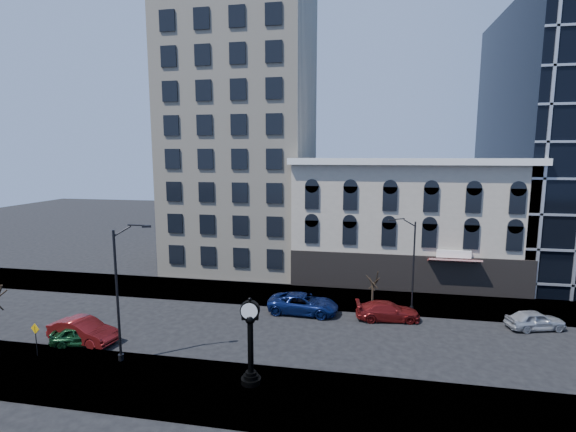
% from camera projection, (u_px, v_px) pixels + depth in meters
% --- Properties ---
extents(ground, '(160.00, 160.00, 0.00)m').
position_uv_depth(ground, '(251.00, 330.00, 30.65)').
color(ground, black).
rests_on(ground, ground).
extents(sidewalk_far, '(160.00, 6.00, 0.12)m').
position_uv_depth(sidewalk_far, '(275.00, 294.00, 38.42)').
color(sidewalk_far, gray).
rests_on(sidewalk_far, ground).
extents(sidewalk_near, '(160.00, 6.00, 0.12)m').
position_uv_depth(sidewalk_near, '(212.00, 389.00, 22.86)').
color(sidewalk_near, gray).
rests_on(sidewalk_near, ground).
extents(cream_tower, '(15.90, 15.40, 42.50)m').
position_uv_depth(cream_tower, '(242.00, 97.00, 47.31)').
color(cream_tower, beige).
rests_on(cream_tower, ground).
extents(victorian_row, '(22.60, 11.19, 12.50)m').
position_uv_depth(victorian_row, '(404.00, 221.00, 43.04)').
color(victorian_row, '#B6AA96').
rests_on(victorian_row, ground).
extents(street_clock, '(1.13, 1.13, 5.00)m').
position_uv_depth(street_clock, '(251.00, 345.00, 23.06)').
color(street_clock, black).
rests_on(street_clock, sidewalk_near).
extents(street_lamp_near, '(2.12, 1.12, 8.74)m').
position_uv_depth(street_lamp_near, '(126.00, 257.00, 25.18)').
color(street_lamp_near, black).
rests_on(street_lamp_near, sidewalk_near).
extents(street_lamp_far, '(2.01, 0.59, 7.84)m').
position_uv_depth(street_lamp_far, '(407.00, 240.00, 33.42)').
color(street_lamp_far, black).
rests_on(street_lamp_far, sidewalk_far).
extents(bare_tree_far, '(1.98, 1.98, 3.39)m').
position_uv_depth(bare_tree_far, '(373.00, 278.00, 34.70)').
color(bare_tree_far, '#302418').
rests_on(bare_tree_far, sidewalk_far).
extents(warning_sign, '(0.70, 0.17, 2.15)m').
position_uv_depth(warning_sign, '(36.00, 334.00, 26.35)').
color(warning_sign, black).
rests_on(warning_sign, sidewalk_near).
extents(car_near_a, '(4.36, 2.75, 1.38)m').
position_uv_depth(car_near_a, '(83.00, 335.00, 28.33)').
color(car_near_a, '#143F1E').
rests_on(car_near_a, ground).
extents(car_near_b, '(5.19, 2.55, 1.64)m').
position_uv_depth(car_near_b, '(83.00, 331.00, 28.66)').
color(car_near_b, maroon).
rests_on(car_near_b, ground).
extents(car_far_a, '(5.83, 2.90, 1.59)m').
position_uv_depth(car_far_a, '(303.00, 304.00, 33.94)').
color(car_far_a, '#0C194C').
rests_on(car_far_a, ground).
extents(car_far_b, '(5.12, 2.58, 1.43)m').
position_uv_depth(car_far_b, '(388.00, 311.00, 32.55)').
color(car_far_b, maroon).
rests_on(car_far_b, ground).
extents(car_far_c, '(4.45, 2.73, 1.42)m').
position_uv_depth(car_far_c, '(535.00, 320.00, 30.79)').
color(car_far_c, '#A5A8AD').
rests_on(car_far_c, ground).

